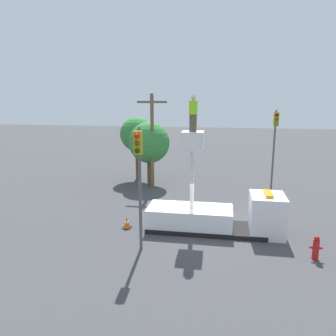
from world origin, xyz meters
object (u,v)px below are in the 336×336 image
fire_hydrant (316,248)px  traffic_light_pole (139,165)px  bucket_truck (216,214)px  tree_right_bg (149,143)px  tree_left_bg (137,135)px  traffic_cone_rear (127,223)px  utility_pole (152,138)px  traffic_light_across (275,135)px  worker (193,113)px

fire_hydrant → traffic_light_pole: bearing=-176.7°
bucket_truck → tree_right_bg: bucket_truck is taller
tree_left_bg → tree_right_bg: (1.36, -1.53, -0.45)m
fire_hydrant → traffic_cone_rear: (-8.97, 1.95, -0.22)m
bucket_truck → tree_left_bg: 12.48m
tree_left_bg → traffic_light_pole: bearing=-74.9°
utility_pole → tree_left_bg: bearing=125.7°
bucket_truck → traffic_light_pole: traffic_light_pole is taller
traffic_light_across → traffic_cone_rear: traffic_light_across is taller
worker → fire_hydrant: 8.20m
traffic_light_pole → traffic_cone_rear: bearing=119.4°
traffic_light_pole → fire_hydrant: size_ratio=5.23×
bucket_truck → worker: 5.30m
fire_hydrant → worker: bearing=156.9°
utility_pole → traffic_light_across: bearing=4.4°
fire_hydrant → utility_pole: bearing=133.2°
traffic_light_pole → tree_right_bg: size_ratio=1.12×
bucket_truck → traffic_light_pole: 5.33m
worker → tree_right_bg: (-4.18, 8.51, -2.69)m
traffic_cone_rear → tree_left_bg: bearing=101.5°
worker → tree_left_bg: 11.68m
traffic_light_pole → tree_left_bg: size_ratio=1.06×
worker → tree_right_bg: size_ratio=0.35×
traffic_cone_rear → tree_right_bg: (-0.78, 8.94, 3.05)m
utility_pole → bucket_truck: bearing=-56.3°
fire_hydrant → utility_pole: (-9.28, 9.88, 3.33)m
tree_left_bg → traffic_light_across: bearing=-9.9°
tree_right_bg → utility_pole: 1.23m
fire_hydrant → traffic_light_across: bearing=92.3°
bucket_truck → utility_pole: 9.48m
worker → tree_left_bg: bearing=118.9°
traffic_cone_rear → utility_pole: bearing=92.2°
bucket_truck → fire_hydrant: 4.92m
traffic_light_pole → utility_pole: utility_pole is taller
bucket_truck → traffic_light_pole: size_ratio=1.24×
tree_left_bg → tree_right_bg: size_ratio=1.06×
tree_right_bg → bucket_truck: bearing=-57.3°
traffic_light_across → fire_hydrant: traffic_light_across is taller
tree_right_bg → fire_hydrant: bearing=-48.2°
bucket_truck → traffic_light_pole: (-3.34, -2.82, 3.05)m
traffic_light_across → utility_pole: (-8.87, -0.68, -0.34)m
utility_pole → tree_right_bg: bearing=114.7°
bucket_truck → utility_pole: size_ratio=0.98×
traffic_cone_rear → bucket_truck: bearing=5.2°
tree_left_bg → fire_hydrant: bearing=-48.2°
traffic_light_across → utility_pole: bearing=-175.6°
fire_hydrant → tree_left_bg: tree_left_bg is taller
bucket_truck → tree_left_bg: (-6.82, 10.04, 2.90)m
worker → traffic_cone_rear: 6.69m
worker → traffic_light_pole: worker is taller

